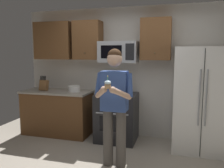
% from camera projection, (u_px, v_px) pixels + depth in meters
% --- Properties ---
extents(wall_back, '(4.40, 0.10, 2.60)m').
position_uv_depth(wall_back, '(129.00, 73.00, 4.66)').
color(wall_back, beige).
rests_on(wall_back, ground).
extents(oven_range, '(0.76, 0.70, 0.93)m').
position_uv_depth(oven_range, '(117.00, 117.00, 4.44)').
color(oven_range, black).
rests_on(oven_range, ground).
extents(microwave, '(0.74, 0.41, 0.40)m').
position_uv_depth(microwave, '(119.00, 52.00, 4.39)').
color(microwave, '#9EA0A5').
extents(refrigerator, '(0.90, 0.75, 1.80)m').
position_uv_depth(refrigerator, '(200.00, 100.00, 3.94)').
color(refrigerator, white).
rests_on(refrigerator, ground).
extents(cabinet_row_upper, '(2.78, 0.36, 0.76)m').
position_uv_depth(cabinet_row_upper, '(91.00, 40.00, 4.56)').
color(cabinet_row_upper, brown).
extents(counter_left, '(1.44, 0.66, 0.92)m').
position_uv_depth(counter_left, '(58.00, 112.00, 4.81)').
color(counter_left, brown).
rests_on(counter_left, ground).
extents(knife_block, '(0.16, 0.15, 0.32)m').
position_uv_depth(knife_block, '(44.00, 85.00, 4.76)').
color(knife_block, brown).
rests_on(knife_block, counter_left).
extents(bowl_large_white, '(0.25, 0.25, 0.12)m').
position_uv_depth(bowl_large_white, '(74.00, 89.00, 4.65)').
color(bowl_large_white, white).
rests_on(bowl_large_white, counter_left).
extents(person, '(0.60, 0.48, 1.76)m').
position_uv_depth(person, '(114.00, 101.00, 3.34)').
color(person, '#4C4742').
rests_on(person, ground).
extents(cupcake, '(0.09, 0.09, 0.17)m').
position_uv_depth(cupcake, '(108.00, 84.00, 2.98)').
color(cupcake, '#A87F56').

